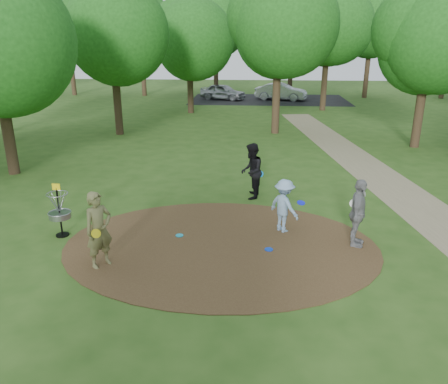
{
  "coord_description": "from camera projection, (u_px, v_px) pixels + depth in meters",
  "views": [
    {
      "loc": [
        0.85,
        -10.53,
        5.24
      ],
      "look_at": [
        0.0,
        1.2,
        1.1
      ],
      "focal_mm": 35.0,
      "sensor_mm": 36.0,
      "label": 1
    }
  ],
  "objects": [
    {
      "name": "parking_lot",
      "position": [
        269.0,
        99.0,
        39.79
      ],
      "size": [
        14.0,
        8.0,
        0.01
      ],
      "primitive_type": "cube",
      "color": "black",
      "rests_on": "ground"
    },
    {
      "name": "ground",
      "position": [
        221.0,
        245.0,
        11.7
      ],
      "size": [
        100.0,
        100.0,
        0.0
      ],
      "primitive_type": "plane",
      "color": "#2D5119",
      "rests_on": "ground"
    },
    {
      "name": "tree_ring",
      "position": [
        288.0,
        40.0,
        17.74
      ],
      "size": [
        36.56,
        45.07,
        9.1
      ],
      "color": "#332316",
      "rests_on": "ground"
    },
    {
      "name": "disc_golf_basket",
      "position": [
        59.0,
        207.0,
        12.0
      ],
      "size": [
        0.63,
        0.63,
        1.54
      ],
      "color": "black",
      "rests_on": "ground"
    },
    {
      "name": "player_waiting_with_disc",
      "position": [
        358.0,
        213.0,
        11.41
      ],
      "size": [
        0.75,
        1.17,
        1.85
      ],
      "color": "gray",
      "rests_on": "ground"
    },
    {
      "name": "disc_ground_blue",
      "position": [
        269.0,
        249.0,
        11.42
      ],
      "size": [
        0.22,
        0.22,
        0.02
      ],
      "primitive_type": "cylinder",
      "color": "blue",
      "rests_on": "dirt_clearing"
    },
    {
      "name": "car_left",
      "position": [
        223.0,
        92.0,
        39.4
      ],
      "size": [
        4.46,
        3.1,
        1.41
      ],
      "primitive_type": "imported",
      "rotation": [
        0.0,
        0.0,
        1.19
      ],
      "color": "#9EA1A6",
      "rests_on": "ground"
    },
    {
      "name": "player_observer_with_disc",
      "position": [
        99.0,
        230.0,
        10.35
      ],
      "size": [
        0.8,
        0.82,
        1.9
      ],
      "color": "olive",
      "rests_on": "ground"
    },
    {
      "name": "dirt_clearing",
      "position": [
        221.0,
        245.0,
        11.7
      ],
      "size": [
        8.4,
        8.4,
        0.02
      ],
      "primitive_type": "cylinder",
      "color": "#47301C",
      "rests_on": "ground"
    },
    {
      "name": "player_walking_with_disc",
      "position": [
        251.0,
        171.0,
        14.9
      ],
      "size": [
        0.82,
        1.0,
        1.93
      ],
      "color": "black",
      "rests_on": "ground"
    },
    {
      "name": "footpath",
      "position": [
        441.0,
        223.0,
        13.14
      ],
      "size": [
        7.55,
        39.89,
        0.01
      ],
      "primitive_type": "cube",
      "rotation": [
        0.0,
        0.0,
        0.14
      ],
      "color": "#8C7A5B",
      "rests_on": "ground"
    },
    {
      "name": "player_throwing_with_disc",
      "position": [
        284.0,
        206.0,
        12.32
      ],
      "size": [
        1.16,
        1.13,
        1.55
      ],
      "color": "#88AACB",
      "rests_on": "ground"
    },
    {
      "name": "disc_ground_cyan",
      "position": [
        179.0,
        235.0,
        12.23
      ],
      "size": [
        0.22,
        0.22,
        0.02
      ],
      "primitive_type": "cylinder",
      "color": "#19AECF",
      "rests_on": "dirt_clearing"
    },
    {
      "name": "car_right",
      "position": [
        281.0,
        92.0,
        39.14
      ],
      "size": [
        4.8,
        2.74,
        1.5
      ],
      "primitive_type": "imported",
      "rotation": [
        0.0,
        0.0,
        1.3
      ],
      "color": "#A8ACB0",
      "rests_on": "ground"
    }
  ]
}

